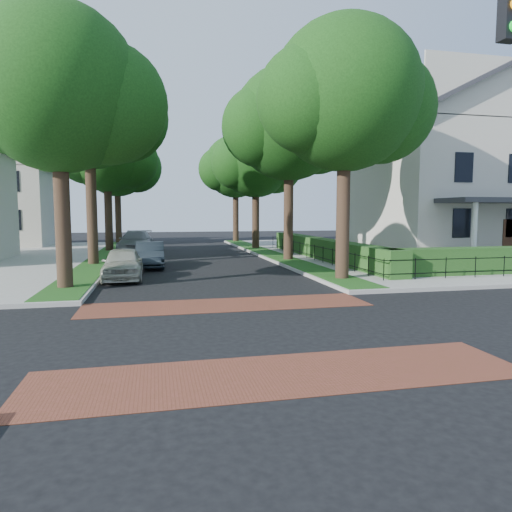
# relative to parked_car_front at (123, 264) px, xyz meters

# --- Properties ---
(ground) EXTENTS (120.00, 120.00, 0.00)m
(ground) POSITION_rel_parked_car_front_xyz_m (3.60, -9.65, -0.70)
(ground) COLOR black
(ground) RESTS_ON ground
(sidewalk_ne) EXTENTS (30.00, 30.00, 0.15)m
(sidewalk_ne) POSITION_rel_parked_car_front_xyz_m (23.10, 9.35, -0.63)
(sidewalk_ne) COLOR gray
(sidewalk_ne) RESTS_ON ground
(crosswalk_far) EXTENTS (9.00, 2.20, 0.01)m
(crosswalk_far) POSITION_rel_parked_car_front_xyz_m (3.60, -6.45, -0.70)
(crosswalk_far) COLOR brown
(crosswalk_far) RESTS_ON ground
(crosswalk_near) EXTENTS (9.00, 2.20, 0.01)m
(crosswalk_near) POSITION_rel_parked_car_front_xyz_m (3.60, -12.85, -0.70)
(crosswalk_near) COLOR brown
(crosswalk_near) RESTS_ON ground
(grass_strip_ne) EXTENTS (1.60, 29.80, 0.02)m
(grass_strip_ne) POSITION_rel_parked_car_front_xyz_m (9.00, 9.45, -0.54)
(grass_strip_ne) COLOR #164614
(grass_strip_ne) RESTS_ON sidewalk_ne
(grass_strip_nw) EXTENTS (1.60, 29.80, 0.02)m
(grass_strip_nw) POSITION_rel_parked_car_front_xyz_m (-1.80, 9.45, -0.54)
(grass_strip_nw) COLOR #164614
(grass_strip_nw) RESTS_ON sidewalk_nw
(tree_right_near) EXTENTS (7.75, 6.67, 10.66)m
(tree_right_near) POSITION_rel_parked_car_front_xyz_m (9.20, -2.41, 6.92)
(tree_right_near) COLOR black
(tree_right_near) RESTS_ON sidewalk_ne
(tree_right_mid) EXTENTS (8.25, 7.09, 11.22)m
(tree_right_mid) POSITION_rel_parked_car_front_xyz_m (9.21, 5.60, 7.28)
(tree_right_mid) COLOR black
(tree_right_mid) RESTS_ON sidewalk_ne
(tree_right_far) EXTENTS (7.25, 6.23, 9.74)m
(tree_right_far) POSITION_rel_parked_car_front_xyz_m (9.20, 14.57, 6.20)
(tree_right_far) COLOR black
(tree_right_far) RESTS_ON sidewalk_ne
(tree_right_back) EXTENTS (7.50, 6.45, 10.20)m
(tree_right_back) POSITION_rel_parked_car_front_xyz_m (9.20, 23.58, 6.56)
(tree_right_back) COLOR black
(tree_right_back) RESTS_ON sidewalk_ne
(tree_left_near) EXTENTS (7.50, 6.45, 10.20)m
(tree_left_near) POSITION_rel_parked_car_front_xyz_m (-1.80, -2.42, 6.56)
(tree_left_near) COLOR black
(tree_left_near) RESTS_ON sidewalk_nw
(tree_left_mid) EXTENTS (8.00, 6.88, 11.48)m
(tree_left_mid) POSITION_rel_parked_car_front_xyz_m (-1.79, 5.59, 7.64)
(tree_left_mid) COLOR black
(tree_left_mid) RESTS_ON sidewalk_nw
(tree_left_far) EXTENTS (7.00, 6.02, 9.86)m
(tree_left_far) POSITION_rel_parked_car_front_xyz_m (-1.80, 14.56, 6.41)
(tree_left_far) COLOR black
(tree_left_far) RESTS_ON sidewalk_nw
(tree_left_back) EXTENTS (7.75, 6.66, 10.44)m
(tree_left_back) POSITION_rel_parked_car_front_xyz_m (-1.80, 23.59, 6.71)
(tree_left_back) COLOR black
(tree_left_back) RESTS_ON sidewalk_nw
(hedge_main_road) EXTENTS (1.00, 18.00, 1.20)m
(hedge_main_road) POSITION_rel_parked_car_front_xyz_m (11.30, 5.35, 0.05)
(hedge_main_road) COLOR #1A4317
(hedge_main_road) RESTS_ON sidewalk_ne
(fence_main_road) EXTENTS (0.06, 18.00, 0.90)m
(fence_main_road) POSITION_rel_parked_car_front_xyz_m (10.50, 5.35, -0.10)
(fence_main_road) COLOR black
(fence_main_road) RESTS_ON sidewalk_ne
(house_victorian) EXTENTS (13.00, 13.05, 12.48)m
(house_victorian) POSITION_rel_parked_car_front_xyz_m (21.11, 6.27, 5.32)
(house_victorian) COLOR beige
(house_victorian) RESTS_ON sidewalk_ne
(parked_car_front) EXTENTS (1.71, 4.15, 1.41)m
(parked_car_front) POSITION_rel_parked_car_front_xyz_m (0.00, 0.00, 0.00)
(parked_car_front) COLOR #ADAD9C
(parked_car_front) RESTS_ON ground
(parked_car_middle) EXTENTS (1.45, 4.13, 1.36)m
(parked_car_middle) POSITION_rel_parked_car_front_xyz_m (1.11, 4.24, -0.02)
(parked_car_middle) COLOR #1C252B
(parked_car_middle) RESTS_ON ground
(parked_car_rear) EXTENTS (2.65, 5.62, 1.59)m
(parked_car_rear) POSITION_rel_parked_car_front_xyz_m (0.00, 13.94, 0.09)
(parked_car_rear) COLOR gray
(parked_car_rear) RESTS_ON ground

